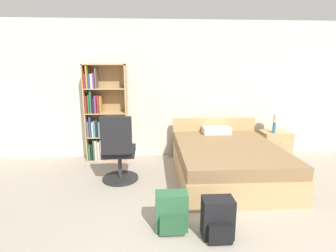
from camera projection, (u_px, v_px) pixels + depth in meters
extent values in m
cube|color=silver|center=(190.00, 90.00, 5.11)|extent=(9.00, 0.06, 2.60)
cube|color=tan|center=(86.00, 114.00, 4.86)|extent=(0.02, 0.28, 1.80)
cube|color=tan|center=(126.00, 113.00, 4.90)|extent=(0.02, 0.28, 1.80)
cube|color=#A48256|center=(108.00, 112.00, 5.01)|extent=(0.76, 0.01, 1.80)
cube|color=tan|center=(109.00, 159.00, 5.07)|extent=(0.72, 0.27, 0.02)
cube|color=#2D6638|center=(90.00, 152.00, 4.97)|extent=(0.04, 0.17, 0.28)
cube|color=black|center=(93.00, 152.00, 4.99)|extent=(0.03, 0.20, 0.30)
cube|color=#2D6638|center=(95.00, 149.00, 4.99)|extent=(0.03, 0.22, 0.39)
cube|color=beige|center=(97.00, 150.00, 4.98)|extent=(0.04, 0.19, 0.37)
cube|color=beige|center=(99.00, 150.00, 4.97)|extent=(0.04, 0.16, 0.35)
cube|color=beige|center=(102.00, 149.00, 5.00)|extent=(0.03, 0.21, 0.39)
cube|color=#665B51|center=(104.00, 150.00, 4.99)|extent=(0.04, 0.19, 0.36)
cube|color=#7A387F|center=(106.00, 149.00, 4.99)|extent=(0.03, 0.18, 0.38)
cube|color=tan|center=(108.00, 136.00, 4.97)|extent=(0.72, 0.27, 0.02)
cube|color=#665B51|center=(89.00, 129.00, 4.90)|extent=(0.03, 0.21, 0.28)
cube|color=navy|center=(91.00, 127.00, 4.87)|extent=(0.03, 0.17, 0.38)
cube|color=beige|center=(93.00, 129.00, 4.90)|extent=(0.03, 0.20, 0.28)
cube|color=teal|center=(96.00, 129.00, 4.91)|extent=(0.03, 0.22, 0.29)
cube|color=black|center=(97.00, 128.00, 4.89)|extent=(0.03, 0.18, 0.33)
cube|color=teal|center=(100.00, 129.00, 4.91)|extent=(0.03, 0.22, 0.28)
cube|color=tan|center=(106.00, 113.00, 4.88)|extent=(0.72, 0.27, 0.02)
cube|color=maroon|center=(87.00, 105.00, 4.77)|extent=(0.03, 0.17, 0.31)
cube|color=#2D6638|center=(89.00, 104.00, 4.79)|extent=(0.03, 0.19, 0.33)
cube|color=#2D6638|center=(91.00, 102.00, 4.77)|extent=(0.03, 0.17, 0.39)
cube|color=black|center=(94.00, 106.00, 4.81)|extent=(0.03, 0.22, 0.26)
cube|color=#7A387F|center=(96.00, 104.00, 4.78)|extent=(0.04, 0.15, 0.32)
cube|color=maroon|center=(99.00, 104.00, 4.81)|extent=(0.04, 0.21, 0.32)
cube|color=gold|center=(101.00, 104.00, 4.79)|extent=(0.02, 0.17, 0.31)
cube|color=tan|center=(105.00, 89.00, 4.78)|extent=(0.72, 0.27, 0.02)
cube|color=maroon|center=(85.00, 81.00, 4.69)|extent=(0.03, 0.19, 0.26)
cube|color=gold|center=(87.00, 77.00, 4.68)|extent=(0.03, 0.19, 0.40)
cube|color=navy|center=(89.00, 81.00, 4.69)|extent=(0.03, 0.17, 0.26)
cube|color=beige|center=(92.00, 81.00, 4.71)|extent=(0.04, 0.20, 0.26)
cube|color=#7A387F|center=(94.00, 80.00, 4.69)|extent=(0.03, 0.17, 0.28)
cube|color=#665B51|center=(96.00, 78.00, 4.71)|extent=(0.02, 0.21, 0.35)
cube|color=tan|center=(104.00, 65.00, 4.68)|extent=(0.76, 0.28, 0.02)
cube|color=tan|center=(227.00, 167.00, 4.20)|extent=(1.59, 2.05, 0.36)
cube|color=olive|center=(228.00, 151.00, 4.14)|extent=(1.56, 2.01, 0.18)
cube|color=tan|center=(213.00, 138.00, 5.11)|extent=(1.59, 0.08, 0.79)
cube|color=silver|center=(216.00, 130.00, 4.86)|extent=(0.50, 0.30, 0.12)
cylinder|color=#232326|center=(120.00, 178.00, 4.15)|extent=(0.56, 0.56, 0.04)
cylinder|color=#333338|center=(120.00, 166.00, 4.10)|extent=(0.06, 0.06, 0.38)
cube|color=black|center=(119.00, 151.00, 4.05)|extent=(0.48, 0.48, 0.10)
cube|color=black|center=(116.00, 136.00, 3.71)|extent=(0.44, 0.08, 0.54)
cube|color=tan|center=(274.00, 145.00, 5.07)|extent=(0.53, 0.45, 0.54)
sphere|color=tan|center=(281.00, 143.00, 4.82)|extent=(0.02, 0.02, 0.02)
cylinder|color=tan|center=(273.00, 131.00, 4.98)|extent=(0.14, 0.14, 0.02)
cylinder|color=tan|center=(274.00, 122.00, 4.94)|extent=(0.02, 0.02, 0.34)
cone|color=white|center=(275.00, 109.00, 4.89)|extent=(0.27, 0.27, 0.15)
cylinder|color=teal|center=(274.00, 128.00, 4.88)|extent=(0.06, 0.06, 0.18)
cylinder|color=#2D2D33|center=(275.00, 123.00, 4.86)|extent=(0.04, 0.04, 0.02)
cube|color=black|center=(218.00, 218.00, 2.71)|extent=(0.32, 0.21, 0.43)
cube|color=black|center=(221.00, 234.00, 2.60)|extent=(0.24, 0.07, 0.19)
cube|color=#2D603D|center=(171.00, 211.00, 2.83)|extent=(0.35, 0.18, 0.43)
cube|color=#275234|center=(172.00, 226.00, 2.73)|extent=(0.27, 0.06, 0.19)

